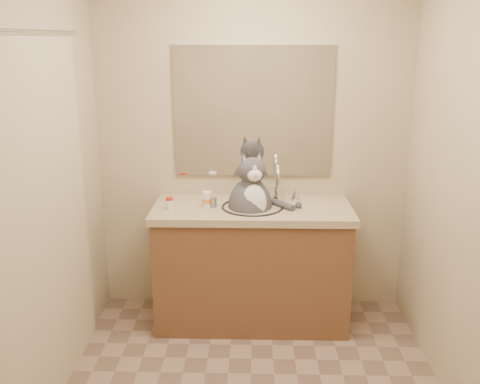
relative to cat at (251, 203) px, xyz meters
The scene contains 8 objects.
room 1.00m from the cat, 89.40° to the right, with size 2.22×2.52×2.42m.
vanity 0.44m from the cat, 58.92° to the left, with size 1.34×0.59×1.12m.
mirror 0.64m from the cat, 88.03° to the left, with size 1.10×0.02×0.90m, color white.
shower_curtain 1.35m from the cat, 140.83° to the right, with size 0.02×1.30×1.93m.
cat is the anchor object (origin of this frame).
pill_bottle_redcap 0.54m from the cat, behind, with size 0.05×0.05×0.08m.
pill_bottle_orange 0.30m from the cat, behind, with size 0.07×0.07×0.10m.
grey_canister 0.25m from the cat, behind, with size 0.05×0.05×0.07m.
Camera 1 is at (0.01, -2.47, 1.94)m, focal length 40.00 mm.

